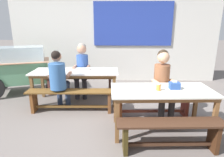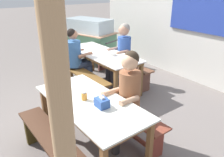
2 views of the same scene
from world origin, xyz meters
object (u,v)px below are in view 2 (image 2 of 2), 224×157
object	(u,v)px
bench_far_front	(80,78)
tissue_box	(102,103)
person_right_near_table	(126,94)
dining_table_far	(102,56)
bench_far_back	(121,67)
bench_near_front	(53,147)
bench_near_back	(122,117)
person_left_back_turned	(76,55)
food_cart	(89,37)
person_center_facing	(121,49)
dining_table_near	(90,106)
soup_bowl	(113,54)
condiment_jar	(84,96)

from	to	relation	value
bench_far_front	tissue_box	bearing A→B (deg)	-20.06
person_right_near_table	tissue_box	bearing A→B (deg)	-78.73
dining_table_far	bench_far_back	size ratio (longest dim) A/B	1.07
bench_near_front	tissue_box	distance (m)	0.77
dining_table_far	tissue_box	size ratio (longest dim) A/B	12.10
bench_far_front	person_right_near_table	xyz separation A→B (m)	(1.75, -0.25, 0.43)
bench_near_back	person_left_back_turned	distance (m)	1.91
food_cart	person_right_near_table	bearing A→B (deg)	-22.39
person_center_facing	person_right_near_table	distance (m)	2.09
dining_table_near	tissue_box	distance (m)	0.25
dining_table_near	person_left_back_turned	distance (m)	2.03
dining_table_far	person_center_facing	bearing A→B (deg)	80.59
food_cart	soup_bowl	size ratio (longest dim) A/B	14.08
food_cart	tissue_box	world-z (taller)	food_cart
bench_far_front	person_center_facing	size ratio (longest dim) A/B	1.38
dining_table_near	person_left_back_turned	xyz separation A→B (m)	(-1.87, 0.77, 0.05)
condiment_jar	person_left_back_turned	bearing A→B (deg)	155.74
tissue_box	person_right_near_table	bearing A→B (deg)	101.27
bench_far_front	tissue_box	size ratio (longest dim) A/B	11.25
tissue_box	food_cart	bearing A→B (deg)	152.31
person_right_near_table	person_left_back_turned	bearing A→B (deg)	171.05
person_center_facing	soup_bowl	world-z (taller)	person_center_facing
dining_table_near	tissue_box	xyz separation A→B (m)	(0.21, 0.04, 0.13)
condiment_jar	tissue_box	bearing A→B (deg)	16.86
person_center_facing	tissue_box	bearing A→B (deg)	-42.97
dining_table_far	person_right_near_table	distance (m)	1.93
condiment_jar	person_center_facing	bearing A→B (deg)	130.89
dining_table_near	food_cart	distance (m)	3.68
food_cart	tissue_box	bearing A→B (deg)	-27.69
dining_table_far	bench_far_front	world-z (taller)	dining_table_far
dining_table_far	bench_near_front	world-z (taller)	dining_table_far
bench_near_front	person_right_near_table	size ratio (longest dim) A/B	1.15
soup_bowl	tissue_box	bearing A→B (deg)	-39.21
tissue_box	dining_table_near	bearing A→B (deg)	-168.39
dining_table_far	dining_table_near	world-z (taller)	same
bench_near_front	food_cart	size ratio (longest dim) A/B	0.77
bench_far_back	food_cart	world-z (taller)	food_cart
bench_near_front	person_left_back_turned	world-z (taller)	person_left_back_turned
person_center_facing	condiment_jar	size ratio (longest dim) A/B	11.54
dining_table_near	bench_near_back	distance (m)	0.64
food_cart	person_left_back_turned	world-z (taller)	person_left_back_turned
food_cart	person_right_near_table	distance (m)	3.59
food_cart	person_right_near_table	world-z (taller)	person_right_near_table
bench_far_front	condiment_jar	bearing A→B (deg)	-25.69
bench_far_front	condiment_jar	world-z (taller)	condiment_jar
bench_near_back	tissue_box	distance (m)	0.73
bench_far_back	person_right_near_table	size ratio (longest dim) A/B	1.38
bench_near_front	person_left_back_turned	bearing A→B (deg)	145.49
bench_near_back	tissue_box	xyz separation A→B (m)	(0.23, -0.49, 0.50)
person_right_near_table	soup_bowl	xyz separation A→B (m)	(-1.48, 0.86, 0.02)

